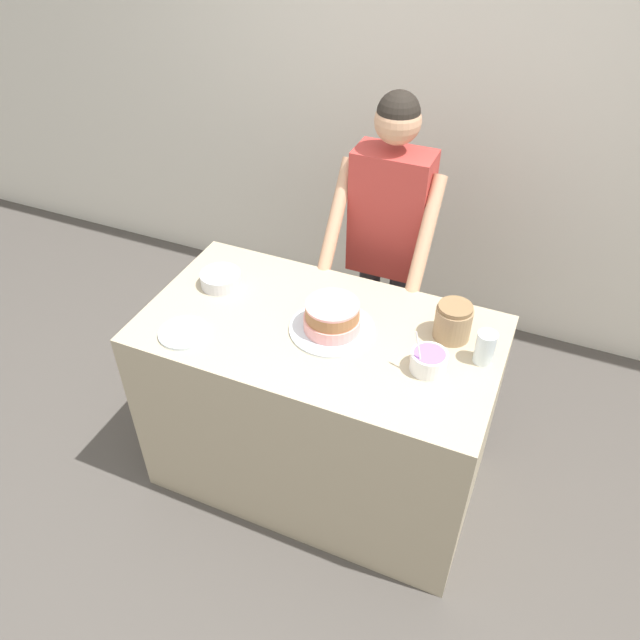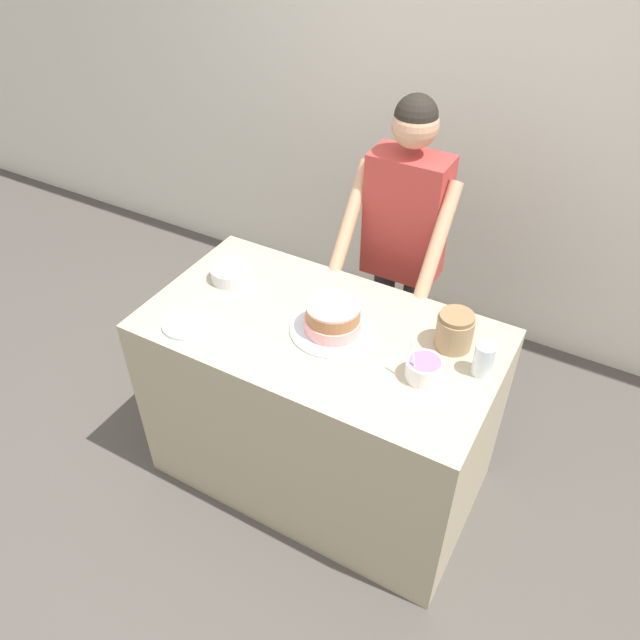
{
  "view_description": "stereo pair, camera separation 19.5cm",
  "coord_description": "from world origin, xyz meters",
  "px_view_note": "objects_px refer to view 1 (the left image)",
  "views": [
    {
      "loc": [
        0.75,
        -1.34,
        2.51
      ],
      "look_at": [
        0.02,
        0.35,
        0.99
      ],
      "focal_mm": 35.0,
      "sensor_mm": 36.0,
      "label": 1
    },
    {
      "loc": [
        0.93,
        -1.26,
        2.51
      ],
      "look_at": [
        0.02,
        0.35,
        0.99
      ],
      "focal_mm": 35.0,
      "sensor_mm": 36.0,
      "label": 2
    }
  ],
  "objects_px": {
    "stoneware_jar": "(453,321)",
    "frosting_bowl_purple": "(429,361)",
    "cake": "(332,318)",
    "drinking_glass": "(485,348)",
    "frosting_bowl_pink": "(221,278)",
    "ceramic_plate": "(184,333)",
    "person_baker": "(389,229)"
  },
  "relations": [
    {
      "from": "frosting_bowl_purple",
      "to": "frosting_bowl_pink",
      "type": "bearing_deg",
      "value": 170.83
    },
    {
      "from": "frosting_bowl_purple",
      "to": "drinking_glass",
      "type": "xyz_separation_m",
      "value": [
        0.18,
        0.13,
        0.02
      ]
    },
    {
      "from": "frosting_bowl_purple",
      "to": "drinking_glass",
      "type": "bearing_deg",
      "value": 35.42
    },
    {
      "from": "drinking_glass",
      "to": "stoneware_jar",
      "type": "relative_size",
      "value": 0.87
    },
    {
      "from": "cake",
      "to": "stoneware_jar",
      "type": "height_order",
      "value": "stoneware_jar"
    },
    {
      "from": "frosting_bowl_purple",
      "to": "ceramic_plate",
      "type": "relative_size",
      "value": 0.88
    },
    {
      "from": "frosting_bowl_pink",
      "to": "ceramic_plate",
      "type": "height_order",
      "value": "frosting_bowl_pink"
    },
    {
      "from": "person_baker",
      "to": "ceramic_plate",
      "type": "height_order",
      "value": "person_baker"
    },
    {
      "from": "person_baker",
      "to": "stoneware_jar",
      "type": "relative_size",
      "value": 10.9
    },
    {
      "from": "frosting_bowl_pink",
      "to": "drinking_glass",
      "type": "distance_m",
      "value": 1.14
    },
    {
      "from": "frosting_bowl_pink",
      "to": "ceramic_plate",
      "type": "xyz_separation_m",
      "value": [
        0.03,
        -0.34,
        -0.03
      ]
    },
    {
      "from": "frosting_bowl_pink",
      "to": "person_baker",
      "type": "bearing_deg",
      "value": 45.88
    },
    {
      "from": "stoneware_jar",
      "to": "frosting_bowl_purple",
      "type": "bearing_deg",
      "value": -98.5
    },
    {
      "from": "stoneware_jar",
      "to": "drinking_glass",
      "type": "bearing_deg",
      "value": -32.39
    },
    {
      "from": "ceramic_plate",
      "to": "cake",
      "type": "bearing_deg",
      "value": 25.92
    },
    {
      "from": "cake",
      "to": "frosting_bowl_purple",
      "type": "xyz_separation_m",
      "value": [
        0.41,
        -0.07,
        -0.01
      ]
    },
    {
      "from": "stoneware_jar",
      "to": "person_baker",
      "type": "bearing_deg",
      "value": 130.04
    },
    {
      "from": "cake",
      "to": "stoneware_jar",
      "type": "distance_m",
      "value": 0.47
    },
    {
      "from": "person_baker",
      "to": "frosting_bowl_purple",
      "type": "bearing_deg",
      "value": -61.24
    },
    {
      "from": "person_baker",
      "to": "cake",
      "type": "bearing_deg",
      "value": -90.52
    },
    {
      "from": "cake",
      "to": "ceramic_plate",
      "type": "relative_size",
      "value": 1.69
    },
    {
      "from": "person_baker",
      "to": "cake",
      "type": "relative_size",
      "value": 4.82
    },
    {
      "from": "frosting_bowl_purple",
      "to": "ceramic_plate",
      "type": "height_order",
      "value": "frosting_bowl_purple"
    },
    {
      "from": "person_baker",
      "to": "drinking_glass",
      "type": "relative_size",
      "value": 12.5
    },
    {
      "from": "ceramic_plate",
      "to": "stoneware_jar",
      "type": "bearing_deg",
      "value": 22.66
    },
    {
      "from": "drinking_glass",
      "to": "ceramic_plate",
      "type": "relative_size",
      "value": 0.65
    },
    {
      "from": "drinking_glass",
      "to": "frosting_bowl_pink",
      "type": "bearing_deg",
      "value": 178.46
    },
    {
      "from": "person_baker",
      "to": "frosting_bowl_pink",
      "type": "relative_size",
      "value": 9.42
    },
    {
      "from": "person_baker",
      "to": "frosting_bowl_purple",
      "type": "distance_m",
      "value": 0.84
    },
    {
      "from": "person_baker",
      "to": "drinking_glass",
      "type": "height_order",
      "value": "person_baker"
    },
    {
      "from": "frosting_bowl_pink",
      "to": "stoneware_jar",
      "type": "height_order",
      "value": "stoneware_jar"
    },
    {
      "from": "frosting_bowl_purple",
      "to": "stoneware_jar",
      "type": "bearing_deg",
      "value": 81.5
    }
  ]
}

